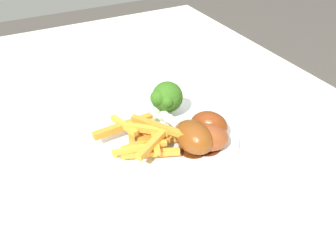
{
  "coord_description": "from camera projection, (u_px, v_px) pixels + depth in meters",
  "views": [
    {
      "loc": [
        0.44,
        -0.27,
        1.14
      ],
      "look_at": [
        -0.01,
        -0.04,
        0.77
      ],
      "focal_mm": 38.76,
      "sensor_mm": 36.0,
      "label": 1
    }
  ],
  "objects": [
    {
      "name": "carrot_fries_pile",
      "position": [
        145.0,
        137.0,
        0.6
      ],
      "size": [
        0.13,
        0.17,
        0.04
      ],
      "color": "orange",
      "rests_on": "dinner_plate"
    },
    {
      "name": "chicken_drumstick_far",
      "position": [
        204.0,
        136.0,
        0.6
      ],
      "size": [
        0.11,
        0.11,
        0.04
      ],
      "color": "#5E2411",
      "rests_on": "dinner_plate"
    },
    {
      "name": "broccoli_floret_middle",
      "position": [
        167.0,
        98.0,
        0.65
      ],
      "size": [
        0.06,
        0.06,
        0.07
      ],
      "color": "#76BD48",
      "rests_on": "dinner_plate"
    },
    {
      "name": "chicken_drumstick_extra",
      "position": [
        192.0,
        136.0,
        0.59
      ],
      "size": [
        0.13,
        0.07,
        0.05
      ],
      "color": "#54230B",
      "rests_on": "dinner_plate"
    },
    {
      "name": "chicken_drumstick_near",
      "position": [
        206.0,
        125.0,
        0.61
      ],
      "size": [
        0.1,
        0.1,
        0.05
      ],
      "color": "#511C09",
      "rests_on": "dinner_plate"
    },
    {
      "name": "dining_table",
      "position": [
        186.0,
        178.0,
        0.71
      ],
      "size": [
        1.29,
        0.75,
        0.74
      ],
      "color": "silver",
      "rests_on": "ground_plane"
    },
    {
      "name": "broccoli_floret_front",
      "position": [
        163.0,
        100.0,
        0.66
      ],
      "size": [
        0.04,
        0.05,
        0.06
      ],
      "color": "#8EBE4D",
      "rests_on": "dinner_plate"
    },
    {
      "name": "napkin",
      "position": [
        166.0,
        51.0,
        0.94
      ],
      "size": [
        0.17,
        0.19,
        0.0
      ],
      "primitive_type": "cube",
      "rotation": [
        0.0,
        0.0,
        1.4
      ],
      "color": "white",
      "rests_on": "dining_table"
    },
    {
      "name": "dinner_plate",
      "position": [
        168.0,
        138.0,
        0.64
      ],
      "size": [
        0.25,
        0.25,
        0.01
      ],
      "primitive_type": "cylinder",
      "color": "white",
      "rests_on": "dining_table"
    }
  ]
}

